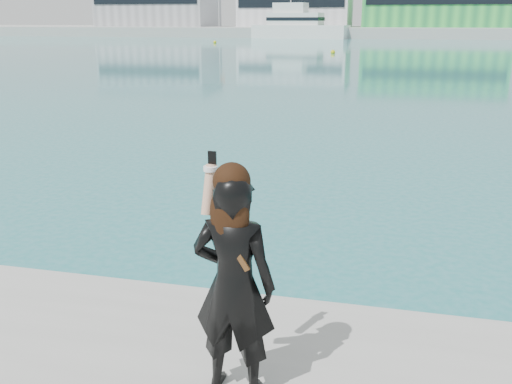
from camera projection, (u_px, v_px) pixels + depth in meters
The scene contains 9 objects.
far_quay at pixel (396, 32), 125.82m from camera, with size 320.00×40.00×2.00m, color #9E9E99.
warehouse_grey_left at pixel (158, 1), 134.35m from camera, with size 26.52×16.36×11.50m.
warehouse_white at pixel (296, 5), 127.22m from camera, with size 24.48×15.35×9.50m.
warehouse_green at pixel (437, 1), 120.32m from camera, with size 30.60×16.36×10.50m.
flagpole_left at pixel (219, 5), 124.37m from camera, with size 1.28×0.16×8.00m.
motor_yacht at pixel (298, 25), 112.03m from camera, with size 19.43×8.15×8.79m.
buoy_far at pixel (215, 43), 89.50m from camera, with size 0.50×0.50×0.50m, color yellow.
buoy_extra at pixel (333, 54), 62.23m from camera, with size 0.50×0.50×0.50m, color yellow.
woman at pixel (234, 279), 4.22m from camera, with size 0.66×0.45×1.85m.
Camera 1 is at (0.71, -4.30, 3.58)m, focal length 40.00 mm.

